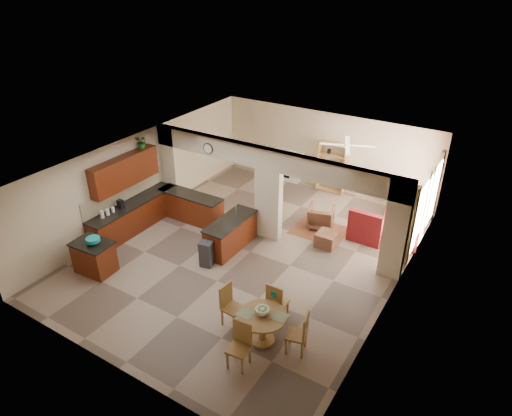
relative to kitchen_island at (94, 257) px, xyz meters
The scene contains 39 objects.
floor 4.23m from the kitchen_island, 44.29° to the left, with size 10.00×10.00×0.00m, color gray.
ceiling 4.82m from the kitchen_island, 44.29° to the left, with size 10.00×10.00×0.00m, color white.
wall_back 8.54m from the kitchen_island, 69.22° to the left, with size 8.00×8.00×0.00m, color #C7B192.
wall_front 3.77m from the kitchen_island, 34.39° to the right, with size 8.00×8.00×0.00m, color #C7B192.
wall_left 3.24m from the kitchen_island, 108.58° to the left, with size 10.00×10.00×0.00m, color #C7B192.
wall_right 7.66m from the kitchen_island, 22.73° to the left, with size 10.00×10.00×0.00m, color #C7B192.
partition_left_pier 4.11m from the kitchen_island, 99.91° to the left, with size 0.60×0.25×2.80m, color #C7B192.
partition_center_pier 5.00m from the kitchen_island, 52.59° to the left, with size 0.80×0.25×2.20m, color #C7B192.
partition_right_pier 7.84m from the kitchen_island, 30.40° to the left, with size 0.60×0.25×2.80m, color #C7B192.
partition_header 5.37m from the kitchen_island, 52.59° to the left, with size 8.00×0.25×0.60m, color #C7B192.
kitchen_counter 2.70m from the kitchen_island, 95.27° to the left, with size 2.52×3.29×1.48m.
upper_cabinets 2.72m from the kitchen_island, 110.70° to the left, with size 0.35×2.40×0.90m, color #431907.
peninsula 3.71m from the kitchen_island, 49.51° to the left, with size 0.70×1.85×0.91m.
wall_clock 4.40m from the kitchen_island, 75.04° to the left, with size 0.34×0.34×0.03m, color #4E361A.
rug 6.58m from the kitchen_island, 50.10° to the left, with size 1.60×1.30×0.01m, color brown.
fireplace 7.90m from the kitchen_island, 79.70° to the left, with size 1.60×0.35×1.20m.
shelving_unit 8.47m from the kitchen_island, 66.57° to the left, with size 1.00×0.32×1.80m, color olive.
window_a 8.76m from the kitchen_island, 36.88° to the left, with size 0.02×0.90×1.90m, color white.
window_b 9.87m from the kitchen_island, 44.82° to the left, with size 0.02×0.90×1.90m, color white.
glazed_door 9.28m from the kitchen_island, 41.09° to the left, with size 0.02×0.70×2.10m, color white.
drape_a_left 8.38m from the kitchen_island, 33.75° to the left, with size 0.10×0.28×2.30m, color #44261B.
drape_a_right 9.10m from the kitchen_island, 40.06° to the left, with size 0.10×0.28×2.30m, color #44261B.
drape_b_left 9.43m from the kitchen_island, 42.39° to the left, with size 0.10×0.28×2.30m, color #44261B.
drape_b_right 10.28m from the kitchen_island, 47.36° to the left, with size 0.10×0.28×2.30m, color #44261B.
ceiling_fan 7.75m from the kitchen_island, 52.77° to the left, with size 1.00×1.00×0.10m, color white.
kitchen_island is the anchor object (origin of this frame).
teal_bowl 0.53m from the kitchen_island, ahead, with size 0.36×0.36×0.17m, color teal.
trash_can 2.94m from the kitchen_island, 36.45° to the left, with size 0.32×0.27×0.69m, color #2B2A2D.
dining_table 5.09m from the kitchen_island, ahead, with size 1.06×1.06×0.72m.
fruit_bowl 5.08m from the kitchen_island, ahead, with size 0.31×0.31×0.16m, color #7AB727.
sofa 9.09m from the kitchen_island, 46.00° to the left, with size 1.09×2.78×0.81m, color maroon.
chaise 7.76m from the kitchen_island, 43.89° to the left, with size 1.01×0.82×0.40m, color maroon.
armchair 6.69m from the kitchen_island, 51.91° to the left, with size 0.75×0.77×0.70m, color maroon.
ottoman 6.45m from the kitchen_island, 42.92° to the left, with size 0.57×0.57×0.41m, color maroon.
plant 3.73m from the kitchen_island, 105.29° to the left, with size 0.36×0.31×0.40m, color #174B14.
chair_north 5.09m from the kitchen_island, ahead, with size 0.42×0.43×1.02m.
chair_east 5.94m from the kitchen_island, ahead, with size 0.51×0.51×1.02m.
chair_south 5.07m from the kitchen_island, ahead, with size 0.46×0.46×1.02m.
chair_west 4.17m from the kitchen_island, ahead, with size 0.45×0.45×1.02m.
Camera 1 is at (5.85, -9.15, 7.33)m, focal length 32.00 mm.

